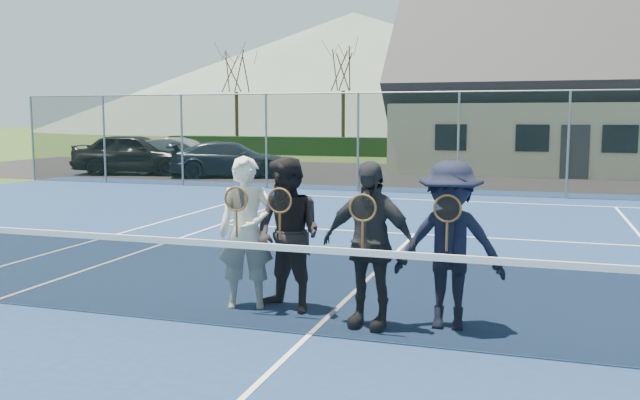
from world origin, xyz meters
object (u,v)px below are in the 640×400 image
(clubhouse, at_px, (586,75))
(player_a, at_px, (246,232))
(player_b, at_px, (288,235))
(car_b, at_px, (181,156))
(tennis_net, at_px, (309,287))
(player_c, at_px, (369,244))
(player_d, at_px, (450,245))
(car_c, at_px, (232,160))
(car_a, at_px, (136,154))

(clubhouse, bearing_deg, player_a, -102.28)
(player_b, bearing_deg, car_b, 122.82)
(tennis_net, height_order, player_c, player_c)
(tennis_net, height_order, player_d, player_d)
(car_c, xyz_separation_m, player_b, (8.32, -16.16, 0.25))
(car_a, xyz_separation_m, player_a, (11.97, -16.14, 0.10))
(clubhouse, bearing_deg, player_d, -96.53)
(tennis_net, relative_size, player_c, 6.49)
(car_a, height_order, clubhouse, clubhouse)
(clubhouse, relative_size, player_d, 8.67)
(car_c, height_order, tennis_net, car_c)
(car_b, bearing_deg, player_a, -157.38)
(clubhouse, xyz_separation_m, player_a, (-5.05, -23.20, -3.07))
(car_b, relative_size, clubhouse, 0.28)
(car_b, distance_m, clubhouse, 16.96)
(car_c, height_order, clubhouse, clubhouse)
(car_c, relative_size, tennis_net, 0.40)
(clubhouse, xyz_separation_m, player_d, (-2.66, -23.28, -3.07))
(car_a, distance_m, tennis_net, 21.36)
(tennis_net, height_order, player_a, player_a)
(player_d, bearing_deg, car_a, 131.50)
(car_b, height_order, player_c, player_c)
(tennis_net, distance_m, player_a, 1.37)
(player_c, bearing_deg, player_d, 14.42)
(car_a, distance_m, car_b, 1.78)
(clubhouse, bearing_deg, car_c, -151.32)
(player_b, bearing_deg, clubhouse, 78.96)
(player_a, height_order, player_d, same)
(car_a, height_order, car_c, car_a)
(clubhouse, distance_m, player_b, 23.83)
(car_b, height_order, player_d, player_d)
(car_c, relative_size, player_d, 2.58)
(clubhouse, bearing_deg, car_b, -157.46)
(car_c, distance_m, player_a, 17.96)
(car_a, height_order, player_a, player_a)
(player_a, xyz_separation_m, player_b, (0.52, 0.01, -0.00))
(car_c, height_order, player_a, player_a)
(player_b, bearing_deg, car_a, 127.75)
(car_a, distance_m, player_d, 21.66)
(car_b, xyz_separation_m, car_c, (2.52, -0.65, -0.05))
(player_a, bearing_deg, player_c, -10.61)
(clubhouse, distance_m, player_a, 23.94)
(car_a, relative_size, clubhouse, 0.31)
(car_b, distance_m, player_d, 21.15)
(player_b, distance_m, player_d, 1.86)
(player_b, bearing_deg, tennis_net, -56.89)
(car_c, relative_size, clubhouse, 0.30)
(player_b, height_order, player_c, same)
(car_c, xyz_separation_m, clubhouse, (12.85, 7.03, 3.32))
(car_c, bearing_deg, player_a, -174.44)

